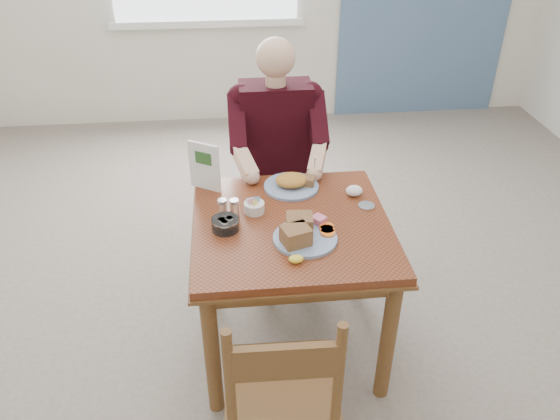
{
  "coord_description": "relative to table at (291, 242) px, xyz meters",
  "views": [
    {
      "loc": [
        -0.26,
        -2.06,
        2.15
      ],
      "look_at": [
        -0.05,
        0.0,
        0.82
      ],
      "focal_mm": 35.0,
      "sensor_mm": 36.0,
      "label": 1
    }
  ],
  "objects": [
    {
      "name": "lemon_wedge",
      "position": [
        -0.02,
        -0.3,
        0.13
      ],
      "size": [
        0.07,
        0.05,
        0.03
      ],
      "primitive_type": "ellipsoid",
      "rotation": [
        0.0,
        0.0,
        0.11
      ],
      "color": "yellow",
      "rests_on": "table"
    },
    {
      "name": "far_plate",
      "position": [
        0.04,
        0.31,
        0.14
      ],
      "size": [
        0.34,
        0.34,
        0.08
      ],
      "color": "white",
      "rests_on": "table"
    },
    {
      "name": "diner",
      "position": [
        0.0,
        0.71,
        0.17
      ],
      "size": [
        0.53,
        0.56,
        1.39
      ],
      "color": "tan",
      "rests_on": "chair_far"
    },
    {
      "name": "menu",
      "position": [
        -0.39,
        0.35,
        0.24
      ],
      "size": [
        0.15,
        0.1,
        0.25
      ],
      "color": "white",
      "rests_on": "table"
    },
    {
      "name": "metal_dish",
      "position": [
        0.37,
        0.09,
        0.12
      ],
      "size": [
        0.08,
        0.08,
        0.01
      ],
      "primitive_type": "cylinder",
      "rotation": [
        0.0,
        0.0,
        -0.07
      ],
      "color": "silver",
      "rests_on": "table"
    },
    {
      "name": "chair_far",
      "position": [
        0.0,
        0.8,
        -0.16
      ],
      "size": [
        0.42,
        0.42,
        0.95
      ],
      "color": "brown",
      "rests_on": "ground"
    },
    {
      "name": "creamer",
      "position": [
        -0.3,
        -0.03,
        0.14
      ],
      "size": [
        0.14,
        0.14,
        0.06
      ],
      "color": "white",
      "rests_on": "table"
    },
    {
      "name": "near_plate",
      "position": [
        0.03,
        -0.14,
        0.15
      ],
      "size": [
        0.33,
        0.33,
        0.09
      ],
      "color": "white",
      "rests_on": "table"
    },
    {
      "name": "chair_near",
      "position": [
        -0.12,
        -0.73,
        -0.16
      ],
      "size": [
        0.43,
        0.43,
        0.95
      ],
      "color": "brown",
      "rests_on": "ground"
    },
    {
      "name": "floor",
      "position": [
        0.0,
        0.0,
        -0.64
      ],
      "size": [
        6.0,
        6.0,
        0.0
      ],
      "primitive_type": "plane",
      "color": "#665D52",
      "rests_on": "ground"
    },
    {
      "name": "caddy",
      "position": [
        -0.17,
        0.1,
        0.14
      ],
      "size": [
        0.12,
        0.12,
        0.07
      ],
      "color": "white",
      "rests_on": "table"
    },
    {
      "name": "shakers",
      "position": [
        -0.29,
        0.07,
        0.16
      ],
      "size": [
        0.1,
        0.05,
        0.1
      ],
      "color": "white",
      "rests_on": "table"
    },
    {
      "name": "table",
      "position": [
        0.0,
        0.0,
        0.0
      ],
      "size": [
        0.92,
        0.92,
        0.75
      ],
      "color": "brown",
      "rests_on": "ground"
    },
    {
      "name": "napkin",
      "position": [
        0.33,
        0.2,
        0.14
      ],
      "size": [
        0.09,
        0.07,
        0.05
      ],
      "primitive_type": "ellipsoid",
      "rotation": [
        0.0,
        0.0,
        -0.05
      ],
      "color": "white",
      "rests_on": "table"
    }
  ]
}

